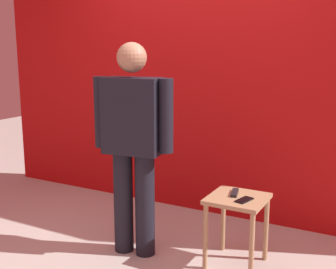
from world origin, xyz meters
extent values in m
cube|color=#B50F10|center=(0.00, 1.43, 1.37)|extent=(4.68, 0.12, 2.75)
cylinder|color=black|center=(-0.14, 0.30, 0.40)|extent=(0.17, 0.17, 0.80)
cylinder|color=black|center=(0.04, 0.33, 0.40)|extent=(0.17, 0.17, 0.80)
cube|color=black|center=(-0.05, 0.31, 1.08)|extent=(0.46, 0.27, 0.57)
cube|color=red|center=(-0.07, 0.43, 1.11)|extent=(0.12, 0.03, 0.48)
cube|color=#C68CB7|center=(-0.07, 0.43, 1.09)|extent=(0.04, 0.01, 0.43)
cylinder|color=black|center=(-0.32, 0.28, 1.10)|extent=(0.12, 0.12, 0.54)
cylinder|color=black|center=(0.21, 0.35, 1.10)|extent=(0.12, 0.12, 0.54)
sphere|color=#A87A5B|center=(-0.05, 0.31, 1.51)|extent=(0.22, 0.22, 0.22)
cube|color=tan|center=(0.71, 0.50, 0.51)|extent=(0.40, 0.40, 0.03)
cylinder|color=tan|center=(0.54, 0.33, 0.25)|extent=(0.04, 0.04, 0.49)
cylinder|color=tan|center=(0.89, 0.33, 0.25)|extent=(0.04, 0.04, 0.49)
cylinder|color=tan|center=(0.54, 0.67, 0.25)|extent=(0.04, 0.04, 0.49)
cylinder|color=tan|center=(0.89, 0.67, 0.25)|extent=(0.04, 0.04, 0.49)
cube|color=black|center=(0.78, 0.45, 0.53)|extent=(0.10, 0.16, 0.01)
cube|color=black|center=(0.67, 0.55, 0.53)|extent=(0.08, 0.18, 0.02)
camera|label=1|loc=(1.72, -2.40, 1.60)|focal=47.27mm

